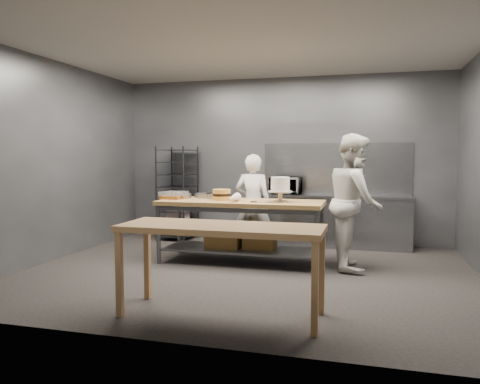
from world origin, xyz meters
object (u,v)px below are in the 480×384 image
object	(u,v)px
chef_behind	(253,204)
work_table	(240,224)
chef_right	(355,201)
layer_cake	(222,195)
speed_rack	(178,194)
near_counter	(221,234)
frosted_cake_stand	(280,186)
microwave	(286,185)

from	to	relation	value
chef_behind	work_table	bearing A→B (deg)	89.82
chef_behind	chef_right	distance (m)	1.72
chef_right	work_table	bearing A→B (deg)	84.84
layer_cake	speed_rack	bearing A→B (deg)	131.28
work_table	near_counter	size ratio (longest dim) A/B	1.20
speed_rack	frosted_cake_stand	world-z (taller)	speed_rack
chef_right	microwave	distance (m)	1.99
near_counter	chef_behind	distance (m)	2.98
chef_behind	microwave	xyz separation A→B (m)	(0.37, 0.95, 0.25)
frosted_cake_stand	layer_cake	size ratio (longest dim) A/B	1.32
work_table	near_counter	distance (m)	2.32
speed_rack	chef_behind	world-z (taller)	speed_rack
work_table	microwave	world-z (taller)	microwave
chef_behind	chef_right	xyz separation A→B (m)	(1.61, -0.60, 0.14)
work_table	chef_right	distance (m)	1.67
speed_rack	chef_right	xyz separation A→B (m)	(3.28, -1.47, 0.08)
near_counter	chef_right	xyz separation A→B (m)	(1.20, 2.35, 0.13)
near_counter	chef_right	world-z (taller)	chef_right
speed_rack	chef_behind	distance (m)	1.89
work_table	speed_rack	bearing A→B (deg)	136.79
chef_right	layer_cake	distance (m)	1.92
speed_rack	near_counter	bearing A→B (deg)	-61.42
frosted_cake_stand	near_counter	bearing A→B (deg)	-94.64
work_table	speed_rack	distance (m)	2.28
near_counter	work_table	bearing A→B (deg)	100.73
microwave	layer_cake	size ratio (longest dim) A/B	2.02
work_table	microwave	distance (m)	1.74
microwave	chef_behind	bearing A→B (deg)	-111.18
microwave	layer_cake	world-z (taller)	microwave
near_counter	frosted_cake_stand	xyz separation A→B (m)	(0.18, 2.20, 0.33)
work_table	chef_behind	xyz separation A→B (m)	(0.02, 0.68, 0.23)
chef_behind	microwave	size ratio (longest dim) A/B	2.96
chef_behind	frosted_cake_stand	size ratio (longest dim) A/B	4.53
near_counter	frosted_cake_stand	distance (m)	2.23
microwave	work_table	bearing A→B (deg)	-103.52
chef_right	microwave	xyz separation A→B (m)	(-1.24, 1.55, 0.11)
near_counter	layer_cake	world-z (taller)	layer_cake
chef_right	frosted_cake_stand	world-z (taller)	chef_right
speed_rack	frosted_cake_stand	xyz separation A→B (m)	(2.26, -1.62, 0.29)
chef_right	frosted_cake_stand	bearing A→B (deg)	90.49
chef_right	frosted_cake_stand	distance (m)	1.05
microwave	frosted_cake_stand	world-z (taller)	frosted_cake_stand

